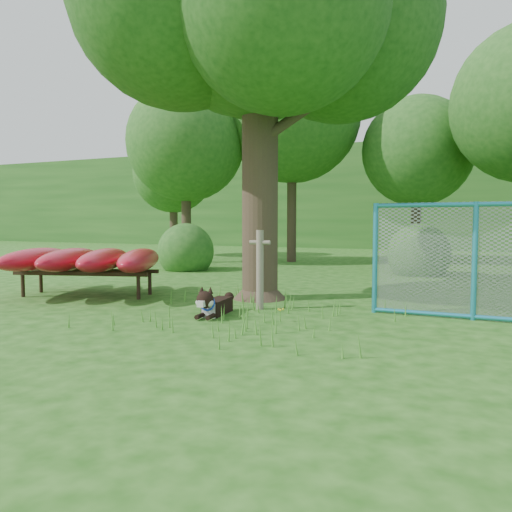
% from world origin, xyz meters
% --- Properties ---
extents(ground, '(80.00, 80.00, 0.00)m').
position_xyz_m(ground, '(0.00, 0.00, 0.00)').
color(ground, '#1A4D0F').
rests_on(ground, ground).
extents(wooden_post, '(0.38, 0.14, 1.41)m').
position_xyz_m(wooden_post, '(-0.02, 1.87, 0.75)').
color(wooden_post, '#6F6253').
rests_on(wooden_post, ground).
extents(kayak_rack, '(3.95, 3.54, 1.00)m').
position_xyz_m(kayak_rack, '(-3.98, 1.90, 0.76)').
color(kayak_rack, black).
rests_on(kayak_rack, ground).
extents(husky_dog, '(0.38, 1.21, 0.54)m').
position_xyz_m(husky_dog, '(-0.47, 0.98, 0.19)').
color(husky_dog, black).
rests_on(husky_dog, ground).
extents(fence_section, '(3.20, 0.18, 3.12)m').
position_xyz_m(fence_section, '(3.47, 2.32, 0.94)').
color(fence_section, teal).
rests_on(fence_section, ground).
extents(wildflower_clump, '(0.10, 0.10, 0.22)m').
position_xyz_m(wildflower_clump, '(0.72, 0.95, 0.18)').
color(wildflower_clump, '#4D912F').
rests_on(wildflower_clump, ground).
extents(bg_tree_a, '(4.40, 4.40, 6.70)m').
position_xyz_m(bg_tree_a, '(-6.50, 10.00, 4.48)').
color(bg_tree_a, '#34271C').
rests_on(bg_tree_a, ground).
extents(bg_tree_b, '(5.20, 5.20, 8.22)m').
position_xyz_m(bg_tree_b, '(-3.00, 12.00, 5.61)').
color(bg_tree_b, '#34271C').
rests_on(bg_tree_b, ground).
extents(bg_tree_c, '(4.00, 4.00, 6.12)m').
position_xyz_m(bg_tree_c, '(1.50, 13.00, 4.11)').
color(bg_tree_c, '#34271C').
rests_on(bg_tree_c, ground).
extents(bg_tree_f, '(3.60, 3.60, 5.55)m').
position_xyz_m(bg_tree_f, '(-9.00, 13.00, 3.73)').
color(bg_tree_f, '#34271C').
rests_on(bg_tree_f, ground).
extents(shrub_left, '(1.80, 1.80, 1.80)m').
position_xyz_m(shrub_left, '(-5.00, 7.50, 0.00)').
color(shrub_left, '#22551B').
rests_on(shrub_left, ground).
extents(shrub_mid, '(1.80, 1.80, 1.80)m').
position_xyz_m(shrub_mid, '(2.00, 9.00, 0.00)').
color(shrub_mid, '#22551B').
rests_on(shrub_mid, ground).
extents(wooded_hillside, '(80.00, 12.00, 6.00)m').
position_xyz_m(wooded_hillside, '(0.00, 28.00, 3.00)').
color(wooded_hillside, '#22551B').
rests_on(wooded_hillside, ground).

